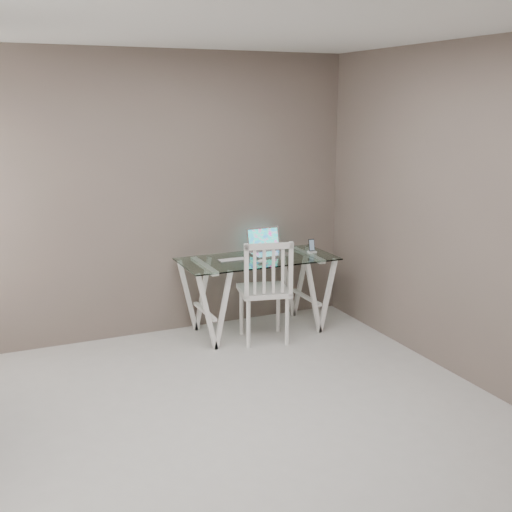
# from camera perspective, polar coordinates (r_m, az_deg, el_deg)

# --- Properties ---
(room) EXTENTS (4.50, 4.52, 2.71)m
(room) POSITION_cam_1_polar(r_m,az_deg,el_deg) (4.00, -1.85, 6.24)
(room) COLOR #B9B7B2
(room) RESTS_ON ground
(desk) EXTENTS (1.50, 0.70, 0.75)m
(desk) POSITION_cam_1_polar(r_m,az_deg,el_deg) (6.31, 0.14, -3.41)
(desk) COLOR silver
(desk) RESTS_ON ground
(chair) EXTENTS (0.54, 0.54, 1.00)m
(chair) POSITION_cam_1_polar(r_m,az_deg,el_deg) (5.97, 0.87, -2.75)
(chair) COLOR white
(chair) RESTS_ON ground
(laptop) EXTENTS (0.36, 0.31, 0.25)m
(laptop) POSITION_cam_1_polar(r_m,az_deg,el_deg) (6.41, 0.98, 0.76)
(laptop) COLOR silver
(laptop) RESTS_ON desk
(keyboard) EXTENTS (0.28, 0.12, 0.01)m
(keyboard) POSITION_cam_1_polar(r_m,az_deg,el_deg) (6.14, -2.13, -0.34)
(keyboard) COLOR silver
(keyboard) RESTS_ON desk
(mouse) EXTENTS (0.10, 0.06, 0.03)m
(mouse) POSITION_cam_1_polar(r_m,az_deg,el_deg) (6.05, 0.54, -0.44)
(mouse) COLOR white
(mouse) RESTS_ON desk
(phone_dock) EXTENTS (0.07, 0.07, 0.14)m
(phone_dock) POSITION_cam_1_polar(r_m,az_deg,el_deg) (6.46, 4.98, 0.63)
(phone_dock) COLOR white
(phone_dock) RESTS_ON desk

